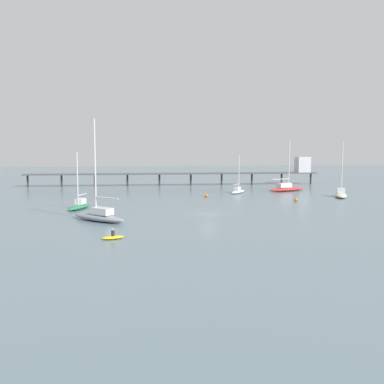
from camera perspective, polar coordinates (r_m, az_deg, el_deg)
name	(u,v)px	position (r m, az deg, el deg)	size (l,w,h in m)	color
ground_plane	(209,214)	(61.64, 2.30, -3.04)	(400.00, 400.00, 0.00)	slate
pier	(221,171)	(114.72, 4.05, 2.94)	(79.36, 4.62, 7.68)	#4C4C51
sailboat_white	(238,191)	(92.29, 6.34, 0.21)	(5.10, 6.25, 8.51)	white
sailboat_gray	(99,215)	(56.54, -12.65, -3.09)	(8.20, 7.91, 13.54)	gray
sailboat_green	(79,205)	(69.14, -15.22, -1.72)	(3.77, 6.96, 9.16)	#287F4C
sailboat_red	(286,188)	(98.78, 12.86, 0.56)	(10.04, 5.58, 11.86)	red
sailboat_cream	(341,194)	(89.39, 19.79, -0.20)	(5.18, 8.19, 11.21)	beige
dinghy_yellow	(113,237)	(44.99, -10.81, -6.10)	(2.61, 1.80, 1.14)	yellow
mooring_buoy_outer	(296,200)	(79.25, 14.11, -1.03)	(0.66, 0.66, 0.66)	orange
mooring_buoy_far	(206,196)	(83.80, 2.00, -0.50)	(0.71, 0.71, 0.71)	orange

